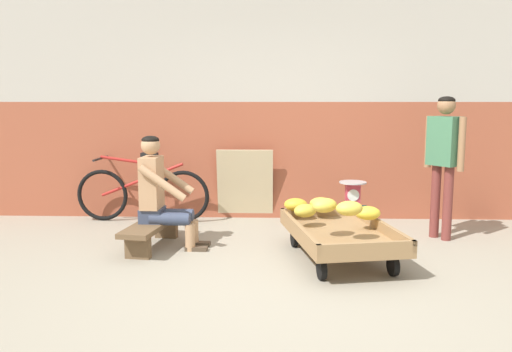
{
  "coord_description": "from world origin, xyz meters",
  "views": [
    {
      "loc": [
        -0.08,
        -3.99,
        1.49
      ],
      "look_at": [
        -0.27,
        1.08,
        0.75
      ],
      "focal_mm": 36.66,
      "sensor_mm": 36.0,
      "label": 1
    }
  ],
  "objects": [
    {
      "name": "low_bench",
      "position": [
        -1.32,
        1.14,
        0.2
      ],
      "size": [
        0.46,
        1.13,
        0.27
      ],
      "color": "brown",
      "rests_on": "ground"
    },
    {
      "name": "shopping_bag",
      "position": [
        0.73,
        1.38,
        0.12
      ],
      "size": [
        0.18,
        0.12,
        0.24
      ],
      "primitive_type": "cube",
      "color": "#D13D4C",
      "rests_on": "ground"
    },
    {
      "name": "sign_board",
      "position": [
        -0.46,
        2.47,
        0.44
      ],
      "size": [
        0.7,
        0.2,
        0.89
      ],
      "color": "#C6B289",
      "rests_on": "ground"
    },
    {
      "name": "ground_plane",
      "position": [
        0.0,
        0.0,
        0.0
      ],
      "size": [
        80.0,
        80.0,
        0.0
      ],
      "primitive_type": "plane",
      "color": "gray"
    },
    {
      "name": "banana_pile",
      "position": [
        0.41,
        0.94,
        0.47
      ],
      "size": [
        0.92,
        1.08,
        0.26
      ],
      "color": "yellow",
      "rests_on": "banana_cart"
    },
    {
      "name": "weighing_scale",
      "position": [
        0.78,
        1.76,
        0.45
      ],
      "size": [
        0.3,
        0.3,
        0.29
      ],
      "color": "#28282D",
      "rests_on": "plastic_crate"
    },
    {
      "name": "back_wall",
      "position": [
        0.0,
        2.68,
        1.66
      ],
      "size": [
        16.0,
        0.3,
        3.32
      ],
      "color": "#A35138",
      "rests_on": "ground"
    },
    {
      "name": "customer_adult",
      "position": [
        1.71,
        1.6,
        0.95
      ],
      "size": [
        0.35,
        0.42,
        1.53
      ],
      "color": "brown",
      "rests_on": "ground"
    },
    {
      "name": "plastic_crate",
      "position": [
        0.78,
        1.76,
        0.15
      ],
      "size": [
        0.36,
        0.28,
        0.3
      ],
      "color": "#19847F",
      "rests_on": "ground"
    },
    {
      "name": "banana_cart",
      "position": [
        0.52,
        0.78,
        0.24
      ],
      "size": [
        1.1,
        1.57,
        0.36
      ],
      "color": "#99754C",
      "rests_on": "ground"
    },
    {
      "name": "vendor_seated",
      "position": [
        -1.24,
        1.14,
        0.57
      ],
      "size": [
        0.69,
        0.49,
        1.14
      ],
      "color": "tan",
      "rests_on": "ground"
    },
    {
      "name": "bicycle_near_left",
      "position": [
        -1.72,
        2.29,
        0.35
      ],
      "size": [
        1.66,
        0.48,
        0.86
      ],
      "color": "black",
      "rests_on": "ground"
    }
  ]
}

